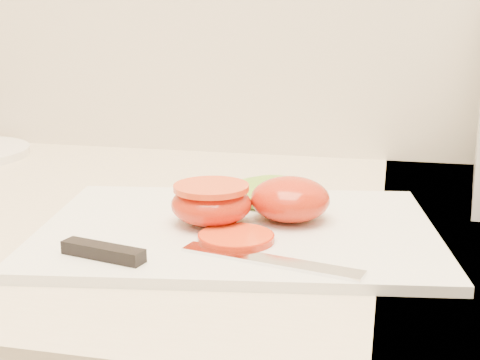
# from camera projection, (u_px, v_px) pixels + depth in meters

# --- Properties ---
(cutting_board) EXTENTS (0.44, 0.34, 0.01)m
(cutting_board) POSITION_uv_depth(u_px,v_px,m) (238.00, 230.00, 0.68)
(cutting_board) COLOR white
(cutting_board) RESTS_ON counter
(tomato_half_dome) EXTENTS (0.08, 0.08, 0.05)m
(tomato_half_dome) POSITION_uv_depth(u_px,v_px,m) (290.00, 199.00, 0.69)
(tomato_half_dome) COLOR red
(tomato_half_dome) RESTS_ON cutting_board
(tomato_half_cut) EXTENTS (0.08, 0.08, 0.04)m
(tomato_half_cut) POSITION_uv_depth(u_px,v_px,m) (211.00, 202.00, 0.68)
(tomato_half_cut) COLOR red
(tomato_half_cut) RESTS_ON cutting_board
(tomato_slice_0) EXTENTS (0.07, 0.07, 0.01)m
(tomato_slice_0) POSITION_uv_depth(u_px,v_px,m) (236.00, 238.00, 0.63)
(tomato_slice_0) COLOR #EA4F16
(tomato_slice_0) RESTS_ON cutting_board
(lettuce_leaf_0) EXTENTS (0.13, 0.13, 0.02)m
(lettuce_leaf_0) POSITION_uv_depth(u_px,v_px,m) (272.00, 192.00, 0.76)
(lettuce_leaf_0) COLOR #7BB630
(lettuce_leaf_0) RESTS_ON cutting_board
(knife) EXTENTS (0.27, 0.07, 0.01)m
(knife) POSITION_uv_depth(u_px,v_px,m) (168.00, 255.00, 0.58)
(knife) COLOR silver
(knife) RESTS_ON cutting_board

